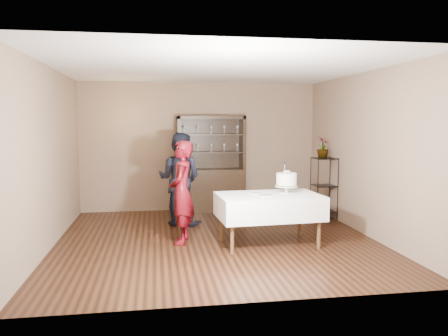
{
  "coord_description": "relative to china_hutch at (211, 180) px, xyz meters",
  "views": [
    {
      "loc": [
        -0.95,
        -6.78,
        1.87
      ],
      "look_at": [
        0.14,
        0.1,
        1.14
      ],
      "focal_mm": 35.0,
      "sensor_mm": 36.0,
      "label": 1
    }
  ],
  "objects": [
    {
      "name": "plate_near",
      "position": [
        0.48,
        -2.76,
        0.12
      ],
      "size": [
        0.25,
        0.25,
        0.01
      ],
      "primitive_type": "cylinder",
      "rotation": [
        0.0,
        0.0,
        0.12
      ],
      "color": "silver",
      "rests_on": "cake_table"
    },
    {
      "name": "floor",
      "position": [
        -0.2,
        -2.25,
        -0.66
      ],
      "size": [
        5.0,
        5.0,
        0.0
      ],
      "primitive_type": "plane",
      "color": "black",
      "rests_on": "ground"
    },
    {
      "name": "back_wall",
      "position": [
        -0.2,
        0.25,
        0.69
      ],
      "size": [
        5.0,
        0.02,
        2.7
      ],
      "primitive_type": "cube",
      "color": "#755D4B",
      "rests_on": "floor"
    },
    {
      "name": "wall_left",
      "position": [
        -2.7,
        -2.25,
        0.69
      ],
      "size": [
        0.02,
        5.0,
        2.7
      ],
      "primitive_type": "cube",
      "color": "#755D4B",
      "rests_on": "floor"
    },
    {
      "name": "wall_right",
      "position": [
        2.3,
        -2.25,
        0.69
      ],
      "size": [
        0.02,
        5.0,
        2.7
      ],
      "primitive_type": "cube",
      "color": "#755D4B",
      "rests_on": "floor"
    },
    {
      "name": "plant_etagere",
      "position": [
        2.08,
        -1.05,
        -0.01
      ],
      "size": [
        0.42,
        0.42,
        1.2
      ],
      "color": "black",
      "rests_on": "floor"
    },
    {
      "name": "potted_plant",
      "position": [
        2.05,
        -1.01,
        0.72
      ],
      "size": [
        0.32,
        0.32,
        0.4
      ],
      "primitive_type": "imported",
      "rotation": [
        0.0,
        0.0,
        0.75
      ],
      "color": "#4B7538",
      "rests_on": "plant_etagere"
    },
    {
      "name": "woman",
      "position": [
        -0.75,
        -2.34,
        0.13
      ],
      "size": [
        0.47,
        0.64,
        1.59
      ],
      "primitive_type": "imported",
      "rotation": [
        0.0,
        0.0,
        -1.74
      ],
      "color": "#370508",
      "rests_on": "floor"
    },
    {
      "name": "cake",
      "position": [
        0.87,
        -2.53,
        0.3
      ],
      "size": [
        0.41,
        0.41,
        0.49
      ],
      "rotation": [
        0.0,
        0.0,
        -0.38
      ],
      "color": "silver",
      "rests_on": "cake_table"
    },
    {
      "name": "china_hutch",
      "position": [
        0.0,
        0.0,
        0.0
      ],
      "size": [
        1.4,
        0.48,
        2.0
      ],
      "color": "black",
      "rests_on": "floor"
    },
    {
      "name": "ceiling",
      "position": [
        -0.2,
        -2.25,
        2.04
      ],
      "size": [
        5.0,
        5.0,
        0.0
      ],
      "primitive_type": "plane",
      "rotation": [
        3.14,
        0.0,
        0.0
      ],
      "color": "silver",
      "rests_on": "back_wall"
    },
    {
      "name": "plate_far",
      "position": [
        0.37,
        -2.54,
        0.12
      ],
      "size": [
        0.2,
        0.2,
        0.01
      ],
      "primitive_type": "cylinder",
      "rotation": [
        0.0,
        0.0,
        0.02
      ],
      "color": "silver",
      "rests_on": "cake_table"
    },
    {
      "name": "man",
      "position": [
        -0.72,
        -1.11,
        0.18
      ],
      "size": [
        1.0,
        0.9,
        1.69
      ],
      "primitive_type": "imported",
      "rotation": [
        0.0,
        0.0,
        2.75
      ],
      "color": "black",
      "rests_on": "floor"
    },
    {
      "name": "cake_table",
      "position": [
        0.56,
        -2.64,
        -0.07
      ],
      "size": [
        1.6,
        1.04,
        0.77
      ],
      "rotation": [
        0.0,
        0.0,
        0.06
      ],
      "color": "silver",
      "rests_on": "floor"
    }
  ]
}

